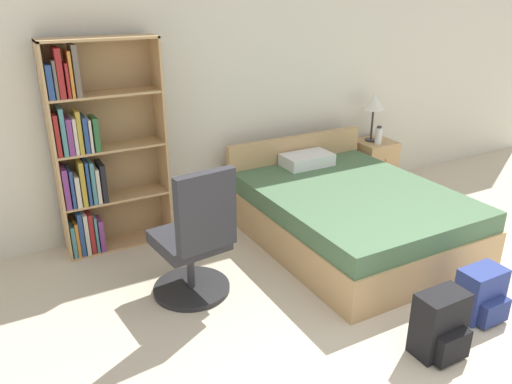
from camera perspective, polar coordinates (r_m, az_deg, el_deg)
wall_back at (r=5.04m, az=-1.20°, el=12.26°), size 9.00×0.06×2.60m
bookshelf at (r=4.43m, az=-18.02°, el=4.12°), size 0.93×0.29×1.82m
bed at (r=4.66m, az=10.41°, el=-2.34°), size 1.56×1.99×0.77m
office_chair at (r=3.68m, az=-6.97°, el=-5.89°), size 0.59×0.64×1.06m
nightstand at (r=5.92m, az=13.19°, el=3.05°), size 0.42×0.43×0.57m
table_lamp at (r=5.73m, az=13.33°, el=9.81°), size 0.24×0.24×0.53m
water_bottle at (r=5.71m, az=13.83°, el=6.29°), size 0.08×0.08×0.20m
backpack_blue at (r=3.92m, az=24.36°, el=-10.64°), size 0.32×0.27×0.37m
backpack_black at (r=3.46m, az=20.34°, el=-14.12°), size 0.33×0.26×0.43m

